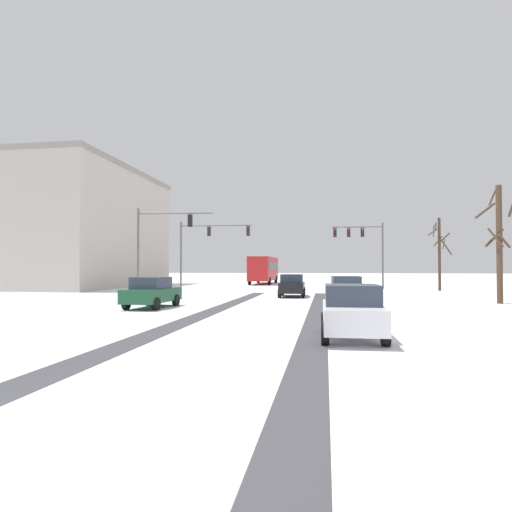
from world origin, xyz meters
The scene contains 14 objects.
wheel_track_left_lane centered at (-1.36, 15.19, 0.00)m, with size 1.01×33.42×0.01m, color #424247.
wheel_track_right_lane centered at (3.70, 15.19, 0.00)m, with size 0.89×33.42×0.01m, color #424247.
sidewalk_kerb_right centered at (11.05, 13.67, 0.06)m, with size 4.00×33.42×0.12m, color white.
traffic_signal_near_left centered at (-8.12, 26.51, 4.40)m, with size 5.66×0.66×6.50m.
traffic_signal_far_right centered at (7.70, 40.23, 4.75)m, with size 4.97×0.67×6.50m.
traffic_signal_far_left centered at (-7.24, 36.56, 4.68)m, with size 6.91×0.78×6.50m.
car_black_lead centered at (1.70, 27.33, 0.82)m, with size 1.90×4.13×1.62m.
car_silver_second centered at (5.23, 21.27, 0.82)m, with size 2.01×4.19×1.62m.
car_dark_green_third centered at (-4.92, 17.35, 0.82)m, with size 2.01×4.19×1.62m.
car_white_fourth centered at (4.87, 8.68, 0.82)m, with size 1.87×4.12×1.62m.
bus_oncoming centered at (-3.69, 51.49, 1.99)m, with size 2.69×11.00×3.38m.
bare_tree_sidewalk_mid centered at (14.18, 23.11, 3.73)m, with size 2.15×2.12×6.96m.
bare_tree_sidewalk_far centered at (14.28, 37.46, 3.59)m, with size 2.03×2.04×6.59m.
office_building_far_left_block centered at (-29.38, 40.48, 6.38)m, with size 26.64×21.95×12.75m.
Camera 1 is at (4.10, -5.14, 2.15)m, focal length 31.55 mm.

